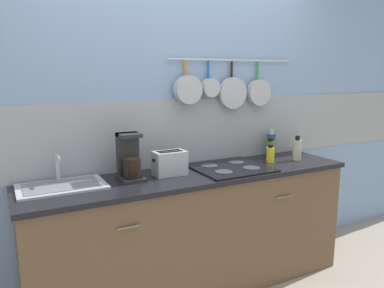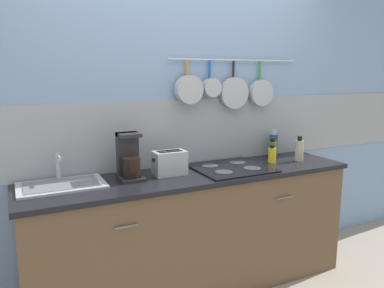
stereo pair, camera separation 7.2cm
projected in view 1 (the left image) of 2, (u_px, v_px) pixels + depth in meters
ground_plane at (195, 288)px, 2.88m from camera, size 12.00×12.00×0.00m
wall_back at (176, 118)px, 2.92m from camera, size 7.20×0.16×2.60m
cabinet_base at (195, 234)px, 2.79m from camera, size 2.40×0.54×0.88m
countertop at (195, 176)px, 2.71m from camera, size 2.44×0.56×0.03m
sink_basin at (61, 185)px, 2.37m from camera, size 0.54×0.34×0.19m
coffee_maker at (130, 161)px, 2.52m from camera, size 0.16×0.19×0.32m
toaster at (170, 163)px, 2.65m from camera, size 0.24×0.14×0.17m
cooktop at (230, 167)px, 2.85m from camera, size 0.55×0.52×0.01m
bottle_dish_soap at (270, 154)px, 3.04m from camera, size 0.06×0.06×0.14m
bottle_hot_sauce at (270, 149)px, 3.16m from camera, size 0.07×0.07×0.18m
bottle_cooking_wine at (271, 144)px, 3.27m from camera, size 0.07×0.07×0.23m
bottle_sesame_oil at (297, 149)px, 3.11m from camera, size 0.07×0.07×0.20m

